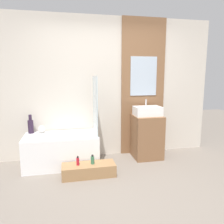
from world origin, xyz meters
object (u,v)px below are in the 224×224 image
vase_tall_dark (31,126)px  bottle_soap_primary (78,161)px  wooden_step_bench (89,170)px  bathtub (62,150)px  vase_round_light (42,129)px  sink (147,111)px  bottle_soap_secondary (93,160)px

vase_tall_dark → bottle_soap_primary: bearing=-44.1°
vase_tall_dark → wooden_step_bench: bearing=-38.6°
bathtub → vase_round_light: 0.52m
bottle_soap_primary → wooden_step_bench: bearing=0.0°
wooden_step_bench → sink: bearing=26.0°
wooden_step_bench → vase_round_light: (-0.74, 0.72, 0.51)m
vase_round_light → bottle_soap_secondary: 1.14m
bathtub → vase_round_light: bearing=147.5°
bathtub → bottle_soap_primary: 0.56m
sink → bottle_soap_secondary: bearing=-152.7°
vase_tall_dark → bottle_soap_primary: 1.14m
vase_round_light → bottle_soap_primary: vase_round_light is taller
bottle_soap_secondary → sink: bearing=27.3°
bathtub → vase_round_light: size_ratio=9.40×
wooden_step_bench → vase_tall_dark: vase_tall_dark is taller
bottle_soap_primary → bathtub: bearing=115.8°
bathtub → bottle_soap_secondary: 0.69m
vase_round_light → bottle_soap_primary: bearing=-51.2°
vase_round_light → bathtub: bearing=-32.5°
wooden_step_bench → vase_tall_dark: bearing=141.4°
bathtub → vase_tall_dark: (-0.52, 0.23, 0.40)m
wooden_step_bench → vase_tall_dark: (-0.93, 0.74, 0.58)m
bottle_soap_secondary → vase_round_light: bearing=138.1°
vase_round_light → bottle_soap_primary: size_ratio=0.92×
bottle_soap_primary → bottle_soap_secondary: bottle_soap_secondary is taller
sink → vase_round_light: sink is taller
vase_tall_dark → bottle_soap_secondary: (0.99, -0.74, -0.42)m
wooden_step_bench → vase_tall_dark: size_ratio=2.50×
bathtub → bottle_soap_primary: bearing=-64.2°
bathtub → bottle_soap_secondary: bearing=-47.2°
vase_tall_dark → bottle_soap_primary: vase_tall_dark is taller
bathtub → sink: bearing=2.1°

